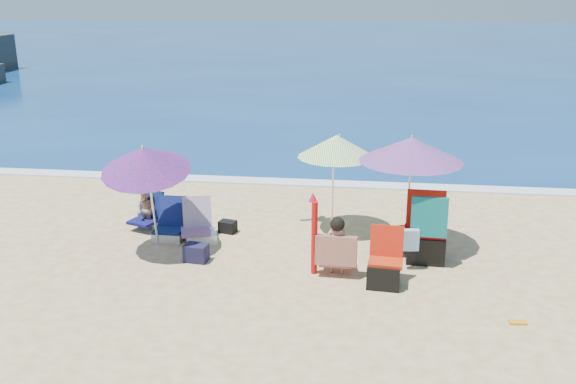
# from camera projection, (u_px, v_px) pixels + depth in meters

# --- Properties ---
(ground) EXTENTS (120.00, 120.00, 0.00)m
(ground) POSITION_uv_depth(u_px,v_px,m) (299.00, 281.00, 9.72)
(ground) COLOR #D8BC84
(ground) RESTS_ON ground
(sea) EXTENTS (120.00, 80.00, 0.12)m
(sea) POSITION_uv_depth(u_px,v_px,m) (361.00, 45.00, 52.25)
(sea) COLOR navy
(sea) RESTS_ON ground
(foam) EXTENTS (120.00, 0.50, 0.04)m
(foam) POSITION_uv_depth(u_px,v_px,m) (324.00, 184.00, 14.53)
(foam) COLOR white
(foam) RESTS_ON ground
(umbrella_turquoise) EXTENTS (1.91, 1.91, 1.99)m
(umbrella_turquoise) POSITION_uv_depth(u_px,v_px,m) (411.00, 149.00, 10.43)
(umbrella_turquoise) COLOR silver
(umbrella_turquoise) RESTS_ON ground
(umbrella_striped) EXTENTS (1.61, 1.61, 1.85)m
(umbrella_striped) POSITION_uv_depth(u_px,v_px,m) (336.00, 146.00, 11.23)
(umbrella_striped) COLOR white
(umbrella_striped) RESTS_ON ground
(umbrella_blue) EXTENTS (1.61, 1.66, 2.01)m
(umbrella_blue) POSITION_uv_depth(u_px,v_px,m) (145.00, 159.00, 10.24)
(umbrella_blue) COLOR silver
(umbrella_blue) RESTS_ON ground
(furled_umbrella) EXTENTS (0.17, 0.23, 1.30)m
(furled_umbrella) POSITION_uv_depth(u_px,v_px,m) (314.00, 230.00, 9.79)
(furled_umbrella) COLOR #BA0D0D
(furled_umbrella) RESTS_ON ground
(chair_navy) EXTENTS (0.52, 0.64, 0.71)m
(chair_navy) POSITION_uv_depth(u_px,v_px,m) (170.00, 228.00, 11.34)
(chair_navy) COLOR #0D1F4C
(chair_navy) RESTS_ON ground
(chair_rainbow) EXTENTS (0.74, 0.77, 0.73)m
(chair_rainbow) POSITION_uv_depth(u_px,v_px,m) (199.00, 230.00, 11.25)
(chair_rainbow) COLOR #D7534B
(chair_rainbow) RESTS_ON ground
(camp_chair_left) EXTENTS (0.55, 0.57, 0.87)m
(camp_chair_left) POSITION_uv_depth(u_px,v_px,m) (384.00, 269.00, 9.52)
(camp_chair_left) COLOR #B72A0D
(camp_chair_left) RESTS_ON ground
(camp_chair_right) EXTENTS (0.72, 0.89, 1.17)m
(camp_chair_right) POSITION_uv_depth(u_px,v_px,m) (425.00, 236.00, 10.33)
(camp_chair_right) COLOR #A40B10
(camp_chair_right) RESTS_ON ground
(person_center) EXTENTS (0.65, 0.54, 0.94)m
(person_center) POSITION_uv_depth(u_px,v_px,m) (337.00, 247.00, 9.82)
(person_center) COLOR tan
(person_center) RESTS_ON ground
(person_left) EXTENTS (0.62, 0.77, 0.86)m
(person_left) POSITION_uv_depth(u_px,v_px,m) (146.00, 209.00, 11.71)
(person_left) COLOR tan
(person_left) RESTS_ON ground
(bag_navy_a) EXTENTS (0.40, 0.31, 0.29)m
(bag_navy_a) POSITION_uv_depth(u_px,v_px,m) (196.00, 253.00, 10.39)
(bag_navy_a) COLOR #171632
(bag_navy_a) RESTS_ON ground
(bag_black_a) EXTENTS (0.35, 0.29, 0.22)m
(bag_black_a) POSITION_uv_depth(u_px,v_px,m) (228.00, 227.00, 11.63)
(bag_black_a) COLOR black
(bag_black_a) RESTS_ON ground
(bag_navy_b) EXTENTS (0.54, 0.48, 0.34)m
(bag_navy_b) POSITION_uv_depth(u_px,v_px,m) (397.00, 238.00, 10.93)
(bag_navy_b) COLOR #171C34
(bag_navy_b) RESTS_ON ground
(orange_item) EXTENTS (0.24, 0.13, 0.03)m
(orange_item) POSITION_uv_depth(u_px,v_px,m) (518.00, 323.00, 8.47)
(orange_item) COLOR orange
(orange_item) RESTS_ON ground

